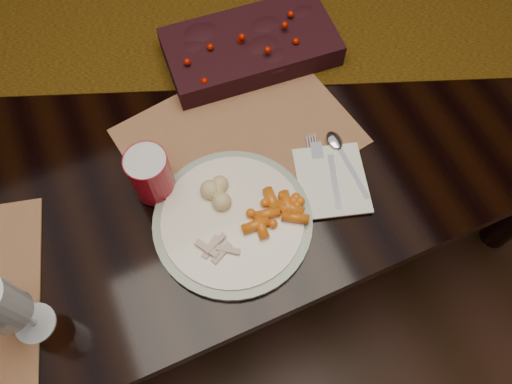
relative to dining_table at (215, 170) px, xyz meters
name	(u,v)px	position (x,y,z in m)	size (l,w,h in m)	color
floor	(223,221)	(0.00, 0.00, -0.38)	(5.00, 5.00, 0.00)	black
dining_table	(215,170)	(0.00, 0.00, 0.00)	(1.80, 1.00, 0.75)	black
table_runner	(199,29)	(0.05, 0.15, 0.38)	(1.63, 0.34, 0.00)	#4C2B0E
centerpiece	(251,44)	(0.12, 0.03, 0.41)	(0.35, 0.18, 0.07)	black
placemat_main	(239,136)	(0.02, -0.15, 0.38)	(0.43, 0.31, 0.00)	brown
dinner_plate	(233,221)	(-0.06, -0.31, 0.39)	(0.29, 0.29, 0.02)	white
baby_carrots	(269,213)	(0.00, -0.33, 0.40)	(0.11, 0.09, 0.02)	#D96110
mashed_potatoes	(222,189)	(-0.06, -0.26, 0.42)	(0.08, 0.07, 0.04)	#C9BD81
turkey_shreds	(215,249)	(-0.11, -0.36, 0.40)	(0.07, 0.06, 0.02)	beige
napkin	(332,180)	(0.14, -0.31, 0.38)	(0.13, 0.15, 0.01)	white
fork	(330,173)	(0.15, -0.30, 0.39)	(0.02, 0.15, 0.00)	silver
spoon	(347,162)	(0.19, -0.29, 0.39)	(0.03, 0.14, 0.00)	silver
red_cup	(150,175)	(-0.17, -0.19, 0.43)	(0.08, 0.08, 0.11)	maroon
wine_glass	(9,311)	(-0.43, -0.35, 0.47)	(0.07, 0.07, 0.20)	#A4B8CD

